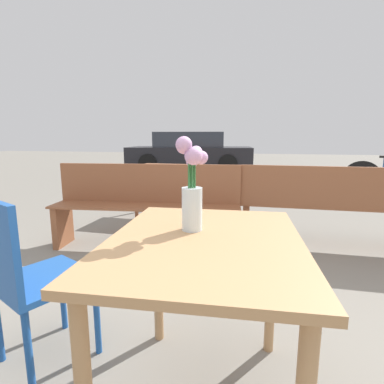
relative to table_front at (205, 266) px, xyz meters
The scene contains 7 objects.
table_front is the anchor object (origin of this frame).
flower_vase 0.31m from the table_front, 130.55° to the left, with size 0.12×0.13×0.38m.
cafe_chair 0.87m from the table_front, behind, with size 0.53×0.53×0.86m.
bench_near 1.98m from the table_front, 117.66° to the left, with size 1.93×0.56×0.85m.
bench_middle 2.27m from the table_front, 65.27° to the left, with size 1.86×0.37×0.85m.
table_back 3.16m from the table_front, 109.79° to the left, with size 0.89×0.65×0.73m.
parked_car 9.10m from the table_front, 103.34° to the left, with size 4.23×2.12×1.28m.
Camera 1 is at (0.19, -1.07, 1.12)m, focal length 28.00 mm.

